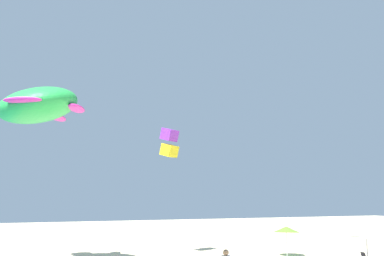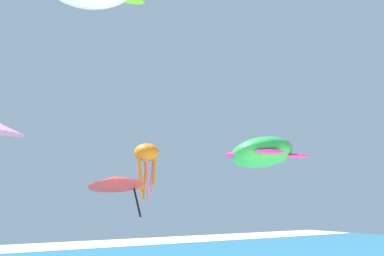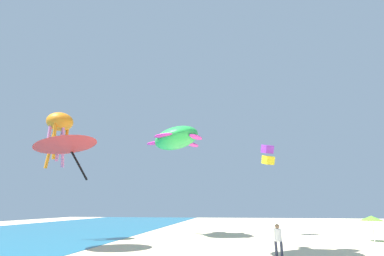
% 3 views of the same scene
% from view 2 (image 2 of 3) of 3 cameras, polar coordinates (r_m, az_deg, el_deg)
% --- Properties ---
extents(kite_delta_red, '(4.63, 4.70, 3.69)m').
position_cam_2_polar(kite_delta_red, '(33.21, -10.56, -7.30)').
color(kite_delta_red, red).
extents(kite_octopus_orange, '(2.36, 2.36, 5.23)m').
position_cam_2_polar(kite_octopus_orange, '(38.69, -6.36, -3.86)').
color(kite_octopus_orange, orange).
extents(kite_turtle_green, '(7.49, 7.22, 3.15)m').
position_cam_2_polar(kite_turtle_green, '(33.31, 9.89, -3.45)').
color(kite_turtle_green, green).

